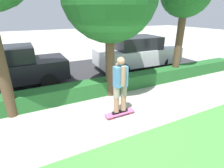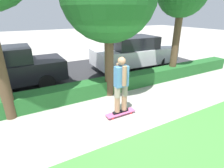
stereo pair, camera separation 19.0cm
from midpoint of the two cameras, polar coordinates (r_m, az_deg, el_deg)
ground_plane at (r=5.34m, az=2.49°, el=-9.62°), size 60.00×60.00×0.00m
street_asphalt at (r=8.86m, az=-11.59°, el=3.30°), size 14.40×5.00×0.01m
hedge_row at (r=6.48m, az=-4.75°, el=-0.98°), size 14.40×0.60×0.54m
skateboard at (r=5.22m, az=1.75°, el=-9.43°), size 0.91×0.24×0.09m
skater_person at (r=4.81m, az=1.88°, el=-0.22°), size 0.49×0.43×1.66m
parked_car_front at (r=7.84m, az=-32.66°, el=4.07°), size 4.43×1.79×1.64m
parked_car_middle at (r=9.45m, az=6.57°, el=10.23°), size 4.47×2.04×1.70m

